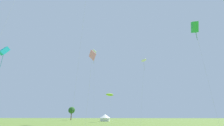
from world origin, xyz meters
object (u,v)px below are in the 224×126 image
at_px(kite_pink_diamond, 92,56).
at_px(festival_tent_right, 105,117).
at_px(kite_lime_parafoil, 110,95).
at_px(tree_distant_left, 72,110).
at_px(kite_white_parafoil, 144,60).
at_px(kite_white_diamond, 94,54).
at_px(kite_green_box, 195,27).
at_px(kite_cyan_box, 4,51).

bearing_deg(kite_pink_diamond, festival_tent_right, 93.82).
bearing_deg(festival_tent_right, kite_lime_parafoil, -69.30).
bearing_deg(tree_distant_left, kite_lime_parafoil, -48.60).
bearing_deg(kite_white_parafoil, tree_distant_left, 126.76).
relative_size(kite_pink_diamond, kite_white_diamond, 0.64).
distance_m(festival_tent_right, tree_distant_left, 30.42).
bearing_deg(festival_tent_right, kite_white_parafoil, -62.82).
height_order(kite_green_box, kite_lime_parafoil, kite_green_box).
bearing_deg(festival_tent_right, kite_green_box, -55.64).
relative_size(kite_pink_diamond, kite_white_parafoil, 0.89).
relative_size(kite_pink_diamond, kite_cyan_box, 0.73).
xyz_separation_m(kite_white_diamond, kite_cyan_box, (-22.49, -9.99, -2.56)).
xyz_separation_m(kite_green_box, kite_white_diamond, (-25.26, 14.61, 1.01)).
bearing_deg(tree_distant_left, kite_pink_diamond, -67.37).
relative_size(kite_lime_parafoil, tree_distant_left, 1.48).
relative_size(kite_green_box, kite_white_diamond, 0.94).
relative_size(kite_green_box, kite_lime_parafoil, 2.06).
bearing_deg(kite_green_box, festival_tent_right, 124.36).
relative_size(kite_green_box, kite_pink_diamond, 1.46).
xyz_separation_m(kite_pink_diamond, kite_cyan_box, (-25.98, 6.82, 5.15)).
relative_size(kite_cyan_box, kite_white_parafoil, 1.22).
xyz_separation_m(kite_pink_diamond, kite_lime_parafoil, (0.14, 30.69, -3.66)).
xyz_separation_m(kite_green_box, kite_lime_parafoil, (-21.63, 28.49, -10.37)).
bearing_deg(kite_pink_diamond, tree_distant_left, 112.63).
height_order(kite_green_box, festival_tent_right, kite_green_box).
bearing_deg(kite_white_diamond, kite_lime_parafoil, 75.34).
distance_m(kite_green_box, kite_white_diamond, 29.20).
xyz_separation_m(kite_green_box, tree_distant_left, (-46.18, 56.34, -14.96)).
height_order(kite_lime_parafoil, tree_distant_left, kite_lime_parafoil).
bearing_deg(kite_white_parafoil, kite_green_box, -38.96).
xyz_separation_m(kite_pink_diamond, kite_white_diamond, (-3.49, 16.82, 7.71)).
bearing_deg(kite_pink_diamond, kite_white_parafoil, 42.76).
distance_m(kite_pink_diamond, tree_distant_left, 63.97).
bearing_deg(kite_green_box, tree_distant_left, 129.34).
relative_size(kite_green_box, kite_white_parafoil, 1.31).
height_order(kite_green_box, kite_cyan_box, kite_green_box).
xyz_separation_m(kite_white_parafoil, tree_distant_left, (-35.84, 47.97, -10.78)).
bearing_deg(kite_cyan_box, kite_white_parafoil, 5.72).
xyz_separation_m(kite_lime_parafoil, tree_distant_left, (-24.55, 27.85, -4.59)).
bearing_deg(kite_lime_parafoil, tree_distant_left, 131.40).
height_order(kite_white_parafoil, festival_tent_right, kite_white_parafoil).
bearing_deg(festival_tent_right, tree_distant_left, 136.45).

